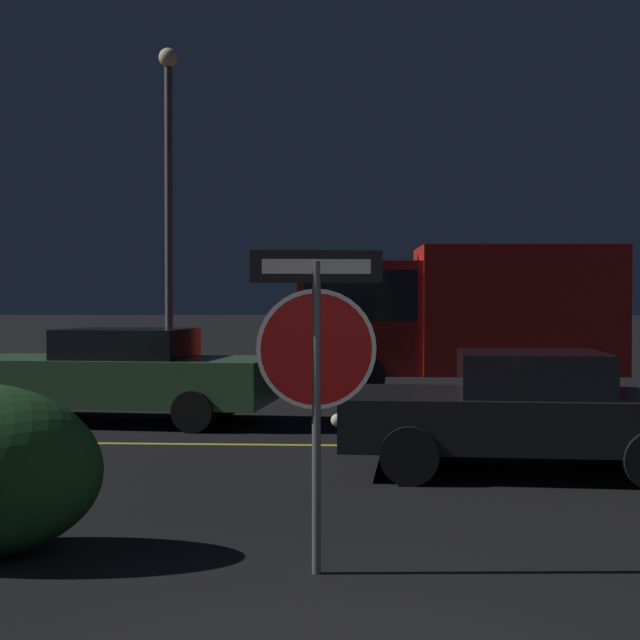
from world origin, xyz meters
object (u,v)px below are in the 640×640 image
Objects in this scene: delivery_truck at (451,312)px; street_lamp at (169,185)px; stop_sign at (316,347)px; passing_car_3 at (522,410)px; passing_car_2 at (120,375)px.

street_lamp is (-5.80, -0.24, 2.62)m from delivery_truck.
street_lamp is (-3.77, 12.13, 2.73)m from stop_sign.
stop_sign is 0.55× the size of passing_car_3.
passing_car_3 is at bearing -118.65° from passing_car_2.
stop_sign reaches higher than passing_car_3.
street_lamp reaches higher than passing_car_3.
street_lamp is (-5.80, 8.32, 3.60)m from passing_car_3.
stop_sign is at bearing 155.34° from passing_car_3.
passing_car_3 is (2.03, 3.82, -0.87)m from stop_sign.
passing_car_3 is (5.51, -3.68, -0.07)m from passing_car_2.
passing_car_2 is 0.74× the size of delivery_truck.
passing_car_3 is at bearing 55.09° from stop_sign.
street_lamp is at bearing 100.34° from stop_sign.
passing_car_2 is 0.69× the size of street_lamp.
stop_sign is at bearing -150.02° from passing_car_2.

